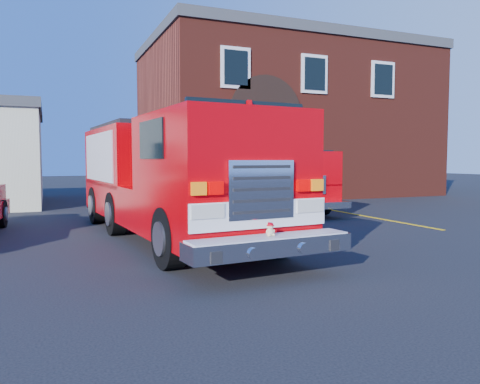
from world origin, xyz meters
name	(u,v)px	position (x,y,z in m)	size (l,w,h in m)	color
ground	(221,243)	(0.00, 0.00, 0.00)	(100.00, 100.00, 0.00)	black
parking_stripe_near	(406,223)	(6.50, 1.00, 0.00)	(0.12, 3.00, 0.01)	yellow
parking_stripe_mid	(349,213)	(6.50, 4.00, 0.00)	(0.12, 3.00, 0.01)	yellow
parking_stripe_far	(307,206)	(6.50, 7.00, 0.00)	(0.12, 3.00, 0.01)	yellow
fire_station	(283,120)	(8.99, 13.98, 4.25)	(15.20, 10.20, 8.45)	maroon
fire_engine	(169,176)	(-0.91, 1.29, 1.57)	(3.57, 10.04, 3.03)	black
secondary_truck	(267,176)	(4.38, 6.53, 1.33)	(2.41, 7.52, 2.43)	black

